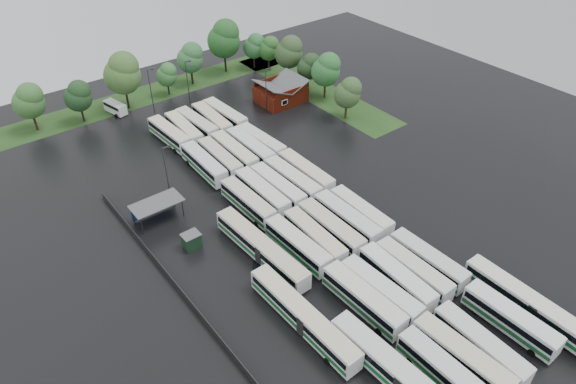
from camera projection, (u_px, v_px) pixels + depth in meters
ground at (326, 247)px, 78.91m from camera, size 160.00×160.00×0.00m
brick_building at (281, 94)px, 116.45m from camera, size 10.07×8.60×5.39m
wash_shed at (156, 204)px, 82.49m from camera, size 8.20×4.20×3.58m
utility_hut at (192, 241)px, 78.07m from camera, size 2.70×2.20×2.62m
grass_strip_north at (150, 94)px, 120.59m from camera, size 80.00×10.00×0.01m
grass_strip_east at (314, 89)px, 122.51m from camera, size 10.00×50.00×0.01m
west_fence at (171, 279)px, 72.66m from camera, size 0.10×50.00×1.20m
bus_r0c0 at (444, 371)px, 59.40m from camera, size 2.72×12.40×3.45m
bus_r0c1 at (462, 357)px, 60.90m from camera, size 3.27×12.97×3.58m
bus_r0c2 at (480, 345)px, 62.26m from camera, size 3.10×12.77×3.53m
bus_r0c4 at (511, 319)px, 65.37m from camera, size 2.95×12.76×3.54m
bus_r1c0 at (363, 299)px, 67.95m from camera, size 3.09×13.17×3.65m
bus_r1c1 at (380, 291)px, 69.14m from camera, size 3.20×12.90×3.57m
bus_r1c2 at (397, 278)px, 71.05m from camera, size 3.23×12.86×3.55m
bus_r1c3 at (413, 270)px, 72.27m from camera, size 2.74×12.54×3.49m
bus_r1c4 at (428, 260)px, 73.89m from camera, size 2.89×12.56×3.48m
bus_r2c0 at (298, 245)px, 76.37m from camera, size 2.95×12.69×3.52m
bus_r2c1 at (314, 237)px, 77.80m from camera, size 3.21×12.71×3.51m
bus_r2c2 at (331, 228)px, 79.32m from camera, size 2.92×13.11×3.64m
bus_r2c3 at (347, 219)px, 81.13m from camera, size 2.78×13.02×3.62m
bus_r2c4 at (361, 212)px, 82.58m from camera, size 2.86×12.48×3.46m
bus_r3c0 at (248, 202)px, 84.71m from camera, size 2.83×12.54×3.48m
bus_r3c1 at (262, 193)px, 86.61m from camera, size 2.90×12.94×3.59m
bus_r3c2 at (278, 187)px, 87.90m from camera, size 2.80×12.79×3.56m
bus_r3c3 at (292, 180)px, 89.50m from camera, size 2.93×13.06×3.63m
bus_r3c4 at (306, 173)px, 91.33m from camera, size 2.86×13.01×3.62m
bus_r4c0 at (204, 164)px, 93.59m from camera, size 3.07×12.93×3.58m
bus_r4c1 at (220, 158)px, 95.12m from camera, size 3.11×12.63×3.49m
bus_r4c2 at (234, 152)px, 96.66m from camera, size 3.05×13.07×3.62m
bus_r4c3 at (250, 148)px, 98.00m from camera, size 2.82×12.98×3.61m
bus_r4c4 at (261, 142)px, 99.70m from camera, size 3.27×12.62×3.48m
bus_r5c0 at (169, 134)px, 102.14m from camera, size 3.27×12.68×3.50m
bus_r5c1 at (184, 130)px, 103.56m from camera, size 3.27×12.61×3.48m
bus_r5c2 at (197, 124)px, 105.28m from camera, size 3.24×12.61×3.48m
bus_r5c3 at (212, 120)px, 106.60m from camera, size 3.25×12.90×3.56m
bus_r5c4 at (225, 115)px, 108.31m from camera, size 3.28×12.95×3.57m
artic_bus_west_a at (399, 375)px, 58.86m from camera, size 3.56×19.74×3.65m
artic_bus_west_b at (261, 248)px, 75.74m from camera, size 3.45×19.33×3.57m
artic_bus_west_c at (303, 317)px, 65.62m from camera, size 3.03×19.07×3.53m
artic_bus_east at (530, 305)px, 67.24m from camera, size 2.77×18.70×3.47m
minibus at (115, 107)px, 112.38m from camera, size 3.34×6.03×2.49m
tree_north_0 at (29, 101)px, 103.27m from camera, size 6.33×6.33×10.49m
tree_north_1 at (78, 96)px, 106.53m from camera, size 5.69×5.69×9.43m
tree_north_2 at (123, 73)px, 109.91m from camera, size 7.94×7.94×13.15m
tree_north_3 at (167, 74)px, 117.37m from camera, size 4.72×4.72×7.82m
tree_north_4 at (191, 57)px, 121.12m from camera, size 6.25×6.25×10.36m
tree_north_5 at (224, 38)px, 125.66m from camera, size 8.08×8.08×13.38m
tree_north_6 at (254, 46)px, 129.25m from camera, size 5.44×5.44×9.01m
tree_east_0 at (348, 92)px, 107.72m from camera, size 5.71×5.68×9.41m
tree_east_1 at (327, 69)px, 114.95m from camera, size 6.54×6.54×10.84m
tree_east_2 at (309, 66)px, 119.42m from camera, size 5.32×5.32×8.81m
tree_east_3 at (290, 52)px, 122.66m from camera, size 6.71×6.71×11.12m
tree_east_4 at (269, 48)px, 128.67m from camera, size 5.22×5.21×8.63m
lamp_post_ne at (266, 87)px, 110.45m from camera, size 1.52×0.30×9.86m
lamp_post_nw at (167, 172)px, 83.92m from camera, size 1.69×0.33×10.98m
lamp_post_back_w at (151, 88)px, 109.86m from camera, size 1.55×0.30×10.05m
lamp_post_back_e at (188, 79)px, 113.65m from camera, size 1.52×0.30×9.90m
puddle_0 at (421, 347)px, 64.35m from camera, size 5.02×5.02×0.01m
puddle_1 at (493, 314)px, 68.54m from camera, size 3.90×3.90×0.01m
puddle_2 at (278, 265)px, 75.71m from camera, size 7.76×7.76×0.01m
puddle_3 at (362, 235)px, 80.99m from camera, size 3.46×3.46×0.01m
puddle_4 at (483, 267)px, 75.53m from camera, size 2.89×2.89×0.01m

